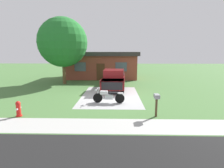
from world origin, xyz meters
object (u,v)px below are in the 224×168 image
(shade_tree, at_px, (63,42))
(pickup_truck, at_px, (114,79))
(mailbox, at_px, (157,99))
(neighbor_house, at_px, (102,65))
(motorcycle, at_px, (108,96))
(fire_hydrant, at_px, (18,109))

(shade_tree, bearing_deg, pickup_truck, -23.98)
(mailbox, xyz_separation_m, neighbor_house, (-4.13, 15.02, 0.81))
(motorcycle, xyz_separation_m, fire_hydrant, (-4.83, -2.80, -0.05))
(fire_hydrant, height_order, mailbox, mailbox)
(fire_hydrant, distance_m, mailbox, 7.59)
(mailbox, bearing_deg, neighbor_house, 105.38)
(motorcycle, xyz_separation_m, shade_tree, (-5.19, 7.34, 4.03))
(motorcycle, relative_size, neighbor_house, 0.23)
(fire_hydrant, distance_m, neighbor_house, 15.61)
(motorcycle, distance_m, shade_tree, 9.85)
(mailbox, height_order, neighbor_house, neighbor_house)
(pickup_truck, xyz_separation_m, shade_tree, (-5.53, 2.46, 3.55))
(pickup_truck, height_order, shade_tree, shade_tree)
(fire_hydrant, bearing_deg, neighbor_house, 77.24)
(motorcycle, bearing_deg, shade_tree, 125.29)
(pickup_truck, height_order, mailbox, pickup_truck)
(motorcycle, distance_m, neighbor_house, 12.52)
(shade_tree, distance_m, neighbor_house, 6.86)
(pickup_truck, height_order, fire_hydrant, pickup_truck)
(pickup_truck, bearing_deg, neighbor_house, 103.02)
(shade_tree, bearing_deg, fire_hydrant, -87.96)
(mailbox, distance_m, neighbor_house, 15.60)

